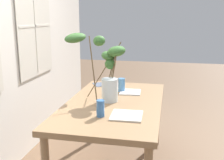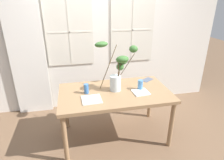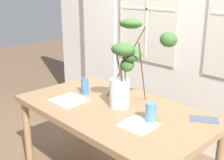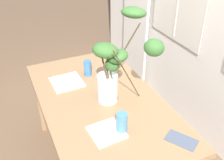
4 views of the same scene
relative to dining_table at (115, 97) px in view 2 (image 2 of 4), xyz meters
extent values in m
plane|color=brown|center=(0.00, 0.00, -0.70)|extent=(14.00, 14.00, 0.00)
cube|color=silver|center=(0.00, 1.15, 0.67)|extent=(4.55, 0.12, 2.74)
cube|color=silver|center=(-0.58, 1.08, 0.77)|extent=(0.75, 0.01, 1.12)
cube|color=silver|center=(-0.58, 1.08, 0.77)|extent=(0.82, 0.01, 1.19)
cube|color=silver|center=(-0.58, 1.07, 0.77)|extent=(0.02, 0.01, 1.12)
cube|color=silver|center=(-0.58, 1.07, 0.77)|extent=(0.75, 0.01, 0.02)
cube|color=silver|center=(0.58, 1.08, 0.77)|extent=(0.75, 0.01, 1.12)
cube|color=silver|center=(0.58, 1.08, 0.77)|extent=(0.82, 0.01, 1.19)
cube|color=silver|center=(0.58, 1.07, 0.77)|extent=(0.02, 0.01, 1.12)
cube|color=silver|center=(0.58, 1.07, 0.77)|extent=(0.75, 0.01, 0.02)
cube|color=white|center=(-1.31, 1.01, 0.48)|extent=(0.60, 0.03, 2.35)
cube|color=#93704C|center=(0.00, 0.00, 0.06)|extent=(1.59, 0.90, 0.05)
cylinder|color=#93704C|center=(-0.73, -0.39, -0.33)|extent=(0.06, 0.06, 0.73)
cylinder|color=#93704C|center=(0.73, -0.39, -0.33)|extent=(0.06, 0.06, 0.73)
cylinder|color=#93704C|center=(-0.73, 0.39, -0.33)|extent=(0.06, 0.06, 0.73)
cylinder|color=#93704C|center=(0.73, 0.39, -0.33)|extent=(0.06, 0.06, 0.73)
cylinder|color=silver|center=(0.02, 0.05, 0.19)|extent=(0.16, 0.16, 0.22)
cylinder|color=silver|center=(0.02, 0.05, 0.12)|extent=(0.14, 0.14, 0.07)
cylinder|color=brown|center=(0.17, 0.14, 0.36)|extent=(0.19, 0.32, 0.55)
ellipsoid|color=#38662D|center=(0.33, 0.23, 0.63)|extent=(0.17, 0.19, 0.13)
cylinder|color=brown|center=(0.05, 0.05, 0.26)|extent=(0.02, 0.08, 0.35)
ellipsoid|color=#38662D|center=(0.09, 0.06, 0.43)|extent=(0.13, 0.14, 0.14)
cylinder|color=brown|center=(0.06, 0.03, 0.32)|extent=(0.06, 0.10, 0.47)
ellipsoid|color=#38662D|center=(0.10, 0.00, 0.56)|extent=(0.25, 0.25, 0.14)
cylinder|color=brown|center=(-0.06, 0.19, 0.40)|extent=(0.30, 0.16, 0.62)
ellipsoid|color=#38662D|center=(-0.13, 0.33, 0.70)|extent=(0.27, 0.27, 0.12)
cylinder|color=brown|center=(0.07, 0.07, 0.30)|extent=(0.05, 0.12, 0.42)
ellipsoid|color=#38662D|center=(0.12, 0.08, 0.51)|extent=(0.19, 0.19, 0.14)
cylinder|color=#386BAD|center=(-0.40, 0.04, 0.15)|extent=(0.07, 0.07, 0.14)
cylinder|color=#4C84BC|center=(0.38, -0.01, 0.15)|extent=(0.08, 0.08, 0.15)
cube|color=silver|center=(-0.36, -0.18, 0.09)|extent=(0.27, 0.27, 0.01)
cube|color=white|center=(0.36, -0.11, 0.09)|extent=(0.23, 0.23, 0.01)
cube|color=#4C566B|center=(0.62, 0.31, 0.08)|extent=(0.23, 0.20, 0.00)
camera|label=1|loc=(-2.50, -0.50, 0.91)|focal=44.21mm
camera|label=2|loc=(-0.56, -2.42, 1.34)|focal=30.91mm
camera|label=3|loc=(1.53, -1.48, 0.98)|focal=46.27mm
camera|label=4|loc=(1.57, -0.61, 1.34)|focal=42.67mm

